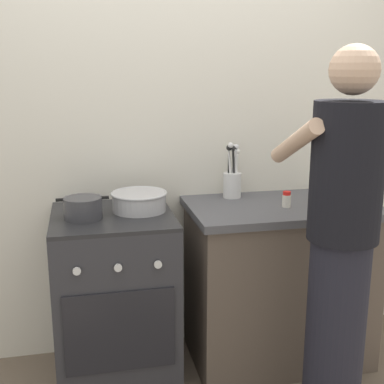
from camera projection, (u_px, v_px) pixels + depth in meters
ground at (188, 382)px, 2.65m from camera, size 6.00×6.00×0.00m
back_wall at (203, 133)px, 2.87m from camera, size 3.20×0.10×2.50m
countertop at (279, 282)px, 2.80m from camera, size 1.00×0.60×0.90m
stove_range at (116, 298)px, 2.61m from camera, size 0.60×0.62×0.90m
pot at (83, 208)px, 2.43m from camera, size 0.25×0.18×0.10m
mixing_bowl at (139, 200)px, 2.56m from camera, size 0.29×0.29×0.10m
utensil_crock at (232, 180)px, 2.82m from camera, size 0.10×0.10×0.31m
spice_bottle at (287, 200)px, 2.63m from camera, size 0.04×0.04×0.08m
oil_bottle at (324, 184)px, 2.67m from camera, size 0.06×0.06×0.26m
person at (341, 247)px, 2.16m from camera, size 0.41×0.50×1.70m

